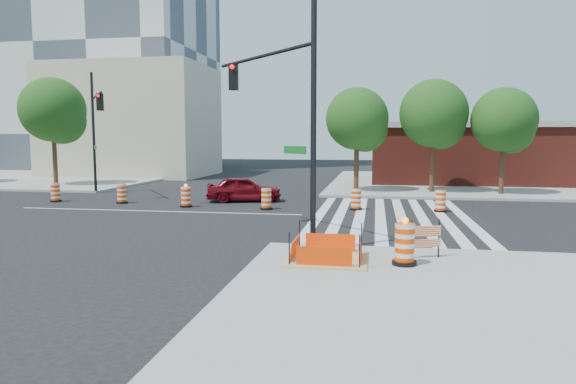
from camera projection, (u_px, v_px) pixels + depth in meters
The scene contains 23 objects.
ground at pixel (156, 211), 24.37m from camera, with size 120.00×120.00×0.00m, color black.
sidewalk_ne at pixel (479, 183), 38.97m from camera, with size 22.00×22.00×0.15m, color gray.
sidewalk_nw at pixel (50, 177), 45.03m from camera, with size 22.00×22.00×0.15m, color gray.
crosswalk_east at pixel (391, 217), 22.52m from camera, with size 6.75×13.50×0.01m.
lane_centerline at pixel (156, 211), 24.37m from camera, with size 14.00×0.12×0.01m, color silver.
excavation_pit at pixel (327, 257), 14.01m from camera, with size 2.20×2.20×0.90m.
brick_storefront at pixel (480, 153), 38.74m from camera, with size 16.50×8.50×4.60m.
beige_midrise at pixel (133, 121), 47.43m from camera, with size 14.00×10.00×10.00m, color #C2B794.
red_coupe at pixel (244, 189), 28.06m from camera, with size 1.64×4.08×1.39m, color #620810.
signal_pole_se at pixel (283, 96), 16.46m from camera, with size 4.19×4.38×7.84m.
signal_pole_nw at pixel (95, 120), 30.51m from camera, with size 3.30×4.63×7.36m.
pit_drum at pixel (405, 245), 13.39m from camera, with size 0.64×0.64×1.26m.
barricade at pixel (425, 237), 14.17m from camera, with size 0.87×0.37×1.07m.
tree_north_b at pixel (54, 114), 36.29m from camera, with size 4.55×4.55×7.73m.
tree_north_c at pixel (358, 123), 31.87m from camera, with size 3.88×3.88×6.60m.
tree_north_d at pixel (434, 117), 31.41m from camera, with size 4.14×4.14×7.04m.
tree_north_e at pixel (504, 123), 30.32m from camera, with size 3.79×3.79×6.45m.
median_drum_1 at pixel (56, 193), 27.92m from camera, with size 0.60×0.60×1.02m.
median_drum_2 at pixel (122, 194), 27.28m from camera, with size 0.60×0.60×1.02m.
median_drum_3 at pixel (186, 197), 25.78m from camera, with size 0.60×0.60×1.18m.
median_drum_4 at pixel (266, 200), 24.90m from camera, with size 0.60×0.60×1.02m.
median_drum_5 at pixel (356, 200), 24.76m from camera, with size 0.60×0.60×1.02m.
median_drum_6 at pixel (440, 202), 24.07m from camera, with size 0.60×0.60×1.02m.
Camera 1 is at (10.27, -22.73, 3.46)m, focal length 32.00 mm.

